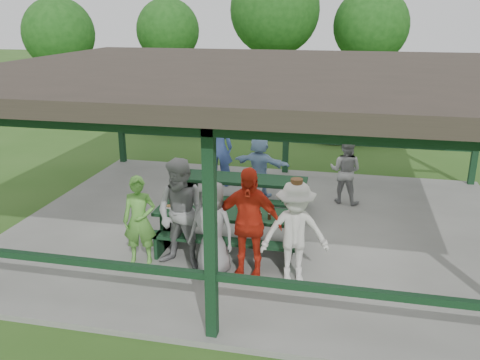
% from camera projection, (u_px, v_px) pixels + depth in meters
% --- Properties ---
extents(ground, '(90.00, 90.00, 0.00)m').
position_uv_depth(ground, '(261.00, 230.00, 10.53)').
color(ground, '#2E561B').
rests_on(ground, ground).
extents(concrete_slab, '(10.00, 8.00, 0.10)m').
position_uv_depth(concrete_slab, '(261.00, 228.00, 10.52)').
color(concrete_slab, slate).
rests_on(concrete_slab, ground).
extents(pavilion_structure, '(10.60, 8.60, 3.24)m').
position_uv_depth(pavilion_structure, '(263.00, 76.00, 9.53)').
color(pavilion_structure, black).
rests_on(pavilion_structure, concrete_slab).
extents(picnic_table_near, '(2.69, 1.39, 0.75)m').
position_uv_depth(picnic_table_near, '(228.00, 226.00, 9.32)').
color(picnic_table_near, black).
rests_on(picnic_table_near, concrete_slab).
extents(picnic_table_far, '(2.85, 1.39, 0.75)m').
position_uv_depth(picnic_table_far, '(241.00, 189.00, 11.21)').
color(picnic_table_far, black).
rests_on(picnic_table_far, concrete_slab).
extents(table_setting, '(2.51, 0.45, 0.10)m').
position_uv_depth(table_setting, '(227.00, 210.00, 9.24)').
color(table_setting, white).
rests_on(table_setting, picnic_table_near).
extents(contestant_green, '(0.64, 0.49, 1.58)m').
position_uv_depth(contestant_green, '(140.00, 220.00, 8.76)').
color(contestant_green, '#58A03B').
rests_on(contestant_green, concrete_slab).
extents(contestant_grey_left, '(1.05, 0.88, 1.93)m').
position_uv_depth(contestant_grey_left, '(182.00, 214.00, 8.55)').
color(contestant_grey_left, gray).
rests_on(contestant_grey_left, concrete_slab).
extents(contestant_grey_mid, '(0.88, 0.66, 1.63)m').
position_uv_depth(contestant_grey_mid, '(212.00, 229.00, 8.36)').
color(contestant_grey_mid, gray).
rests_on(contestant_grey_mid, concrete_slab).
extents(contestant_red, '(1.12, 0.47, 1.90)m').
position_uv_depth(contestant_red, '(248.00, 223.00, 8.23)').
color(contestant_red, red).
rests_on(contestant_red, concrete_slab).
extents(contestant_white_fedora, '(1.23, 0.90, 1.77)m').
position_uv_depth(contestant_white_fedora, '(295.00, 233.00, 8.10)').
color(contestant_white_fedora, silver).
rests_on(contestant_white_fedora, concrete_slab).
extents(spectator_lblue, '(1.46, 0.76, 1.51)m').
position_uv_depth(spectator_lblue, '(260.00, 166.00, 11.98)').
color(spectator_lblue, '#8BAED8').
rests_on(spectator_lblue, concrete_slab).
extents(spectator_blue, '(0.79, 0.59, 1.97)m').
position_uv_depth(spectator_blue, '(218.00, 148.00, 12.63)').
color(spectator_blue, '#4460B1').
rests_on(spectator_blue, concrete_slab).
extents(spectator_grey, '(0.86, 0.75, 1.52)m').
position_uv_depth(spectator_grey, '(345.00, 171.00, 11.56)').
color(spectator_grey, gray).
rests_on(spectator_grey, concrete_slab).
extents(pickup_truck, '(5.45, 3.29, 1.42)m').
position_uv_depth(pickup_truck, '(382.00, 118.00, 17.94)').
color(pickup_truck, silver).
rests_on(pickup_truck, ground).
extents(farm_trailer, '(3.74, 2.02, 1.29)m').
position_uv_depth(farm_trailer, '(189.00, 113.00, 19.16)').
color(farm_trailer, '#1C309C').
rests_on(farm_trailer, ground).
extents(tree_far_left, '(3.19, 3.19, 4.98)m').
position_uv_depth(tree_far_left, '(168.00, 31.00, 25.82)').
color(tree_far_left, '#362515').
rests_on(tree_far_left, ground).
extents(tree_left, '(4.10, 4.10, 6.41)m').
position_uv_depth(tree_left, '(275.00, 10.00, 23.24)').
color(tree_left, '#362515').
rests_on(tree_left, ground).
extents(tree_mid, '(3.46, 3.46, 5.40)m').
position_uv_depth(tree_mid, '(371.00, 26.00, 23.31)').
color(tree_mid, '#362515').
rests_on(tree_mid, ground).
extents(tree_edge_left, '(3.17, 3.17, 4.95)m').
position_uv_depth(tree_edge_left, '(59.00, 34.00, 22.65)').
color(tree_edge_left, '#362515').
rests_on(tree_edge_left, ground).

